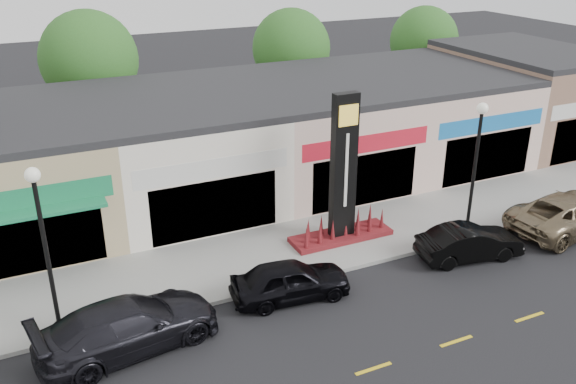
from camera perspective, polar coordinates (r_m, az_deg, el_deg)
name	(u,v)px	position (r m, az deg, el deg)	size (l,w,h in m)	color
ground	(324,314)	(20.52, 3.43, -11.32)	(120.00, 120.00, 0.00)	black
sidewalk	(272,253)	(23.79, -1.55, -5.75)	(52.00, 4.30, 0.15)	gray
curb	(297,281)	(22.03, 0.82, -8.35)	(52.00, 0.20, 0.15)	gray
shop_beige	(16,171)	(27.79, -24.12, 1.82)	(7.00, 10.85, 4.80)	tan
shop_cream	(179,147)	(28.59, -10.13, 4.15)	(7.00, 10.01, 4.80)	white
shop_pink_w	(314,128)	(30.99, 2.47, 6.02)	(7.00, 10.01, 4.80)	beige
shop_pink_e	(427,112)	(34.66, 12.89, 7.35)	(7.00, 10.01, 4.80)	beige
shop_tan	(524,94)	(39.19, 21.20, 8.58)	(7.00, 10.01, 5.30)	#7E5D49
tree_rear_west	(89,59)	(35.08, -18.11, 11.74)	(5.20, 5.20, 7.83)	#382619
tree_rear_mid	(291,48)	(38.47, 0.30, 13.31)	(4.80, 4.80, 7.29)	#382619
tree_rear_east	(424,41)	(43.67, 12.60, 13.66)	(4.60, 4.60, 6.94)	#382619
lamp_west_near	(44,236)	(19.08, -21.90, -3.87)	(0.44, 0.44, 5.47)	black
lamp_east_near	(476,156)	(25.03, 17.20, 3.24)	(0.44, 0.44, 5.47)	black
pylon_sign	(343,190)	(23.92, 5.14, 0.20)	(4.20, 1.30, 6.00)	#590F21
car_dark_sedan	(128,326)	(19.19, -14.70, -12.02)	(5.50, 2.24, 1.60)	black
car_black_sedan	(290,280)	(20.91, 0.23, -8.26)	(4.09, 1.65, 1.39)	black
car_black_conv	(469,243)	(24.30, 16.62, -4.58)	(4.05, 1.41, 1.33)	black
car_gold_suv	(569,213)	(27.97, 24.82, -1.78)	(5.64, 2.60, 1.57)	#806E51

